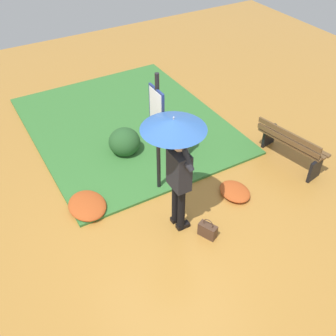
{
  "coord_description": "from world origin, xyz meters",
  "views": [
    {
      "loc": [
        -3.76,
        2.27,
        4.99
      ],
      "look_at": [
        0.6,
        -0.26,
        0.85
      ],
      "focal_mm": 42.97,
      "sensor_mm": 36.0,
      "label": 1
    }
  ],
  "objects": [
    {
      "name": "ground_plane",
      "position": [
        0.0,
        0.0,
        0.0
      ],
      "size": [
        18.0,
        18.0,
        0.0
      ],
      "primitive_type": "plane",
      "color": "#B27A33"
    },
    {
      "name": "park_bench",
      "position": [
        0.49,
        -2.95,
        0.4
      ],
      "size": [
        1.41,
        0.63,
        0.75
      ],
      "color": "black",
      "rests_on": "ground_plane"
    },
    {
      "name": "info_sign_post",
      "position": [
        1.08,
        -0.34,
        1.44
      ],
      "size": [
        0.44,
        0.07,
        2.3
      ],
      "color": "black",
      "rests_on": "ground_plane"
    },
    {
      "name": "person_with_umbrella",
      "position": [
        0.21,
        -0.17,
        1.55
      ],
      "size": [
        0.96,
        0.96,
        2.04
      ],
      "color": "black",
      "rests_on": "ground_plane"
    },
    {
      "name": "leaf_pile_far_path",
      "position": [
        0.24,
        -1.45,
        0.07
      ],
      "size": [
        0.62,
        0.5,
        0.14
      ],
      "color": "#B74C1E",
      "rests_on": "ground_plane"
    },
    {
      "name": "leaf_pile_near_person",
      "position": [
        1.23,
        0.99,
        0.09
      ],
      "size": [
        0.79,
        0.63,
        0.17
      ],
      "color": "#B74C1E",
      "rests_on": "ground_plane"
    },
    {
      "name": "trash_bin",
      "position": [
        1.76,
        -1.21,
        0.42
      ],
      "size": [
        0.42,
        0.42,
        0.83
      ],
      "color": "#4C4C51",
      "rests_on": "ground_plane"
    },
    {
      "name": "grass_verge",
      "position": [
        3.28,
        -0.74,
        0.03
      ],
      "size": [
        4.8,
        4.0,
        0.05
      ],
      "color": "#387533",
      "rests_on": "ground_plane"
    },
    {
      "name": "handbag",
      "position": [
        -0.32,
        -0.46,
        0.13
      ],
      "size": [
        0.33,
        0.25,
        0.37
      ],
      "color": "#4C3323",
      "rests_on": "ground_plane"
    },
    {
      "name": "shrub_cluster",
      "position": [
        2.39,
        -0.29,
        0.27
      ],
      "size": [
        0.7,
        0.63,
        0.57
      ],
      "color": "#285628",
      "rests_on": "ground_plane"
    }
  ]
}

